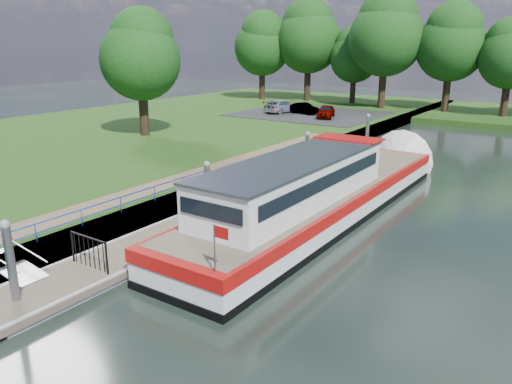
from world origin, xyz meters
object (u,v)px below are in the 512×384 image
Objects in this scene: car_a at (326,111)px; car_b at (304,108)px; car_c at (282,106)px; pontoon at (264,197)px; barge at (326,192)px.

car_b is at bearing 140.22° from car_a.
car_c is (-5.53, 0.81, 0.03)m from car_a.
car_a is 5.58m from car_c.
pontoon is 27.15m from car_b.
car_c is at bearing 119.69° from pontoon.
car_c is at bearing 112.89° from car_b.
barge reaches higher than car_b.
car_a is (-8.27, 23.39, 1.26)m from pontoon.
car_a is 3.35m from car_b.
barge reaches higher than car_a.
car_a is 0.81× the size of car_c.
pontoon is 8.91× the size of car_b.
car_c is at bearing 125.50° from barge.
car_b is 0.76× the size of car_c.
car_b reaches higher than pontoon.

